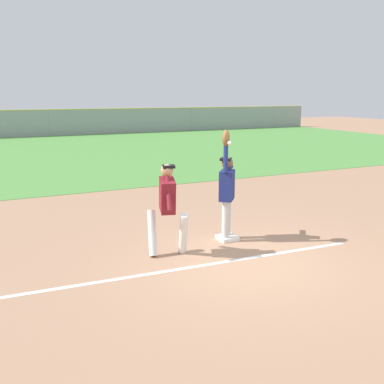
{
  "coord_description": "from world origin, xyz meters",
  "views": [
    {
      "loc": [
        -4.03,
        -6.35,
        2.94
      ],
      "look_at": [
        -0.48,
        1.26,
        1.05
      ],
      "focal_mm": 40.69,
      "sensor_mm": 36.0,
      "label": 1
    }
  ],
  "objects": [
    {
      "name": "ground_plane",
      "position": [
        0.0,
        0.0,
        0.0
      ],
      "size": [
        78.15,
        78.15,
        0.0
      ],
      "primitive_type": "plane",
      "color": "tan"
    },
    {
      "name": "fielder",
      "position": [
        0.22,
        1.1,
        1.12
      ],
      "size": [
        0.65,
        0.77,
        2.28
      ],
      "rotation": [
        0.0,
        0.0,
        2.47
      ],
      "color": "silver",
      "rests_on": "ground_plane"
    },
    {
      "name": "chalk_foul_line",
      "position": [
        -3.74,
        0.2,
        0.0
      ],
      "size": [
        11.99,
        0.66,
        0.01
      ],
      "primitive_type": "cube",
      "rotation": [
        0.0,
        0.0,
        -0.05
      ],
      "color": "white",
      "rests_on": "ground_plane"
    },
    {
      "name": "outfield_fence",
      "position": [
        -0.0,
        26.37,
        0.95
      ],
      "size": [
        44.84,
        0.08,
        1.9
      ],
      "color": "#93999E",
      "rests_on": "ground_plane"
    },
    {
      "name": "parked_car_tan",
      "position": [
        6.97,
        29.2,
        0.67
      ],
      "size": [
        4.48,
        2.27,
        1.25
      ],
      "rotation": [
        0.0,
        0.0,
        0.04
      ],
      "color": "tan",
      "rests_on": "ground_plane"
    },
    {
      "name": "baseball",
      "position": [
        0.1,
        0.81,
        2.04
      ],
      "size": [
        0.07,
        0.07,
        0.07
      ],
      "primitive_type": "sphere",
      "color": "white"
    },
    {
      "name": "first_base",
      "position": [
        0.26,
        1.1,
        0.04
      ],
      "size": [
        0.38,
        0.38,
        0.08
      ],
      "primitive_type": "cube",
      "rotation": [
        0.0,
        0.0,
        0.0
      ],
      "color": "white",
      "rests_on": "ground_plane"
    },
    {
      "name": "parked_car_silver",
      "position": [
        1.52,
        28.68,
        0.67
      ],
      "size": [
        4.41,
        2.14,
        1.25
      ],
      "rotation": [
        0.0,
        0.0,
        -0.01
      ],
      "color": "#B7B7BC",
      "rests_on": "ground_plane"
    },
    {
      "name": "outfield_grass",
      "position": [
        0.0,
        16.55,
        0.01
      ],
      "size": [
        44.76,
        19.65,
        0.01
      ],
      "primitive_type": "cube",
      "color": "#549342",
      "rests_on": "ground_plane"
    },
    {
      "name": "runner",
      "position": [
        -1.19,
        0.8,
        1.0
      ],
      "size": [
        0.76,
        0.84,
        1.72
      ],
      "rotation": [
        0.0,
        0.0,
        -0.26
      ],
      "color": "white",
      "rests_on": "ground_plane"
    }
  ]
}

